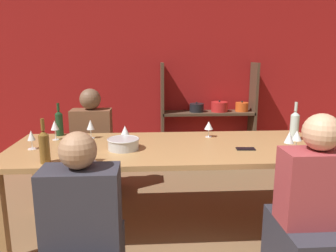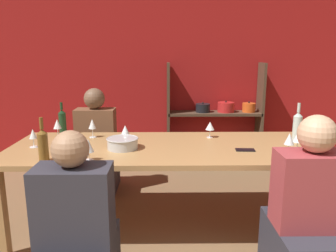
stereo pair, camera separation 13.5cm
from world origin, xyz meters
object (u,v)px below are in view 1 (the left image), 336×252
wine_glass_empty_a (91,125)px  wine_glass_empty_d (317,140)px  wine_bottle_dark (295,125)px  wine_glass_white_a (31,136)px  wine_glass_red_a (297,136)px  person_near_b (311,231)px  cell_phone (246,149)px  wine_bottle_green (44,146)px  wine_glass_empty_e (289,138)px  person_far_a (93,155)px  wine_glass_red_b (125,131)px  shelf_unit (210,130)px  wine_glass_empty_b (91,147)px  wine_glass_empty_c (55,126)px  wine_bottle_amber (59,122)px  mixing_bowl (123,143)px  dining_table (169,155)px  person_near_a (84,248)px  wine_glass_white_b (209,126)px

wine_glass_empty_a → wine_glass_empty_d: size_ratio=1.04×
wine_bottle_dark → wine_glass_white_a: (-2.25, -0.14, -0.03)m
wine_glass_red_a → wine_glass_empty_d: size_ratio=0.93×
wine_glass_white_a → person_near_b: 2.17m
cell_phone → wine_bottle_green: bearing=-170.9°
wine_glass_empty_d → wine_glass_empty_e: wine_glass_empty_e is taller
wine_glass_empty_a → wine_glass_red_a: bearing=-14.7°
wine_bottle_dark → person_far_a: person_far_a is taller
wine_bottle_green → person_near_b: size_ratio=0.27×
wine_glass_red_a → wine_glass_red_b: wine_glass_red_b is taller
shelf_unit → wine_glass_empty_b: shelf_unit is taller
wine_glass_empty_e → person_far_a: 2.08m
wine_bottle_green → person_far_a: size_ratio=0.28×
wine_bottle_green → wine_glass_red_b: wine_bottle_green is taller
wine_glass_empty_c → person_near_b: size_ratio=0.15×
wine_bottle_dark → wine_glass_empty_a: wine_bottle_dark is taller
cell_phone → wine_glass_empty_d: bearing=-23.8°
wine_glass_empty_b → wine_glass_white_a: (-0.53, 0.35, -0.00)m
wine_bottle_green → wine_bottle_amber: size_ratio=1.04×
shelf_unit → person_near_b: (0.16, -2.61, -0.05)m
wine_glass_empty_a → wine_glass_white_a: wine_glass_empty_a is taller
mixing_bowl → dining_table: bearing=11.1°
wine_glass_red_a → person_near_b: size_ratio=0.13×
wine_glass_red_a → person_far_a: 2.12m
wine_bottle_amber → wine_glass_empty_c: wine_bottle_amber is taller
wine_bottle_green → wine_glass_empty_d: (2.00, 0.03, 0.00)m
wine_glass_empty_a → wine_glass_white_a: (-0.42, -0.32, -0.02)m
mixing_bowl → person_near_b: person_near_b is taller
wine_glass_red_a → person_far_a: person_far_a is taller
wine_glass_empty_c → person_near_a: (0.44, -1.15, -0.50)m
person_near_a → dining_table: bearing=57.5°
wine_bottle_green → dining_table: bearing=23.1°
wine_glass_empty_d → person_near_a: 1.81m
wine_bottle_dark → wine_glass_white_a: 2.25m
wine_glass_red_b → person_near_b: bearing=-38.1°
dining_table → wine_glass_white_b: wine_glass_white_b is taller
wine_glass_red_b → person_far_a: 0.97m
wine_bottle_green → wine_glass_empty_b: size_ratio=2.03×
wine_bottle_dark → wine_glass_empty_c: 2.14m
wine_bottle_dark → dining_table: bearing=-174.0°
person_near_a → person_far_a: (-0.22, 1.74, 0.03)m
person_near_a → person_far_a: person_far_a is taller
wine_bottle_amber → mixing_bowl: bearing=-38.4°
wine_bottle_amber → wine_glass_empty_b: bearing=-62.0°
wine_glass_empty_b → wine_glass_red_a: (1.61, 0.22, 0.00)m
wine_bottle_amber → dining_table: bearing=-23.2°
shelf_unit → wine_glass_white_a: size_ratio=9.07×
wine_bottle_dark → wine_glass_empty_a: 1.83m
wine_glass_empty_e → person_near_b: 0.75m
wine_glass_empty_c → person_far_a: bearing=69.3°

